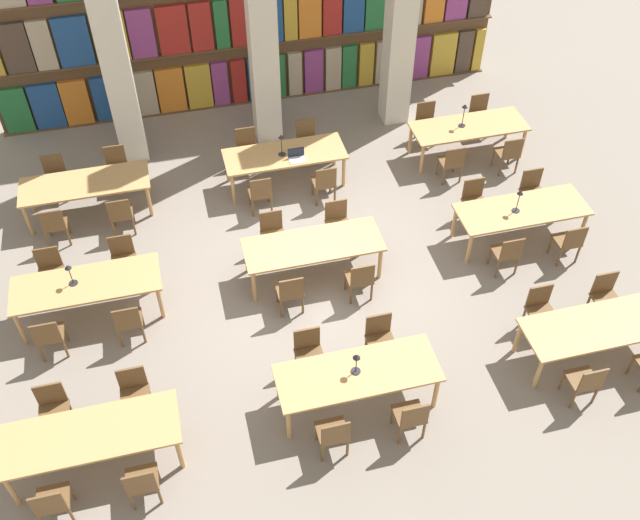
# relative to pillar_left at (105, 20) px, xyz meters

# --- Properties ---
(ground_plane) EXTENTS (40.00, 40.00, 0.00)m
(ground_plane) POSITION_rel_pillar_left_xyz_m (2.82, -4.32, -3.00)
(ground_plane) COLOR gray
(pillar_left) EXTENTS (0.53, 0.53, 6.00)m
(pillar_left) POSITION_rel_pillar_left_xyz_m (0.00, 0.00, 0.00)
(pillar_left) COLOR beige
(pillar_left) RESTS_ON ground_plane
(pillar_center) EXTENTS (0.53, 0.53, 6.00)m
(pillar_center) POSITION_rel_pillar_left_xyz_m (2.82, 0.00, 0.00)
(pillar_center) COLOR beige
(pillar_center) RESTS_ON ground_plane
(reading_table_0) EXTENTS (2.35, 0.86, 0.73)m
(reading_table_0) POSITION_rel_pillar_left_xyz_m (-0.94, -7.04, -2.34)
(reading_table_0) COLOR tan
(reading_table_0) RESTS_ON ground_plane
(chair_0) EXTENTS (0.42, 0.40, 0.86)m
(chair_0) POSITION_rel_pillar_left_xyz_m (-1.48, -7.76, -2.54)
(chair_0) COLOR brown
(chair_0) RESTS_ON ground_plane
(chair_1) EXTENTS (0.42, 0.40, 0.86)m
(chair_1) POSITION_rel_pillar_left_xyz_m (-1.48, -6.33, -2.54)
(chair_1) COLOR brown
(chair_1) RESTS_ON ground_plane
(chair_2) EXTENTS (0.42, 0.40, 0.86)m
(chair_2) POSITION_rel_pillar_left_xyz_m (-0.36, -7.76, -2.54)
(chair_2) COLOR brown
(chair_2) RESTS_ON ground_plane
(chair_3) EXTENTS (0.42, 0.40, 0.86)m
(chair_3) POSITION_rel_pillar_left_xyz_m (-0.36, -6.33, -2.54)
(chair_3) COLOR brown
(chair_3) RESTS_ON ground_plane
(reading_table_1) EXTENTS (2.35, 0.86, 0.73)m
(reading_table_1) POSITION_rel_pillar_left_xyz_m (2.78, -6.96, -2.34)
(reading_table_1) COLOR tan
(reading_table_1) RESTS_ON ground_plane
(chair_4) EXTENTS (0.42, 0.40, 0.86)m
(chair_4) POSITION_rel_pillar_left_xyz_m (2.23, -7.67, -2.54)
(chair_4) COLOR brown
(chair_4) RESTS_ON ground_plane
(chair_5) EXTENTS (0.42, 0.40, 0.86)m
(chair_5) POSITION_rel_pillar_left_xyz_m (2.23, -6.24, -2.54)
(chair_5) COLOR brown
(chair_5) RESTS_ON ground_plane
(chair_6) EXTENTS (0.42, 0.40, 0.86)m
(chair_6) POSITION_rel_pillar_left_xyz_m (3.35, -7.67, -2.54)
(chair_6) COLOR brown
(chair_6) RESTS_ON ground_plane
(chair_7) EXTENTS (0.42, 0.40, 0.86)m
(chair_7) POSITION_rel_pillar_left_xyz_m (3.35, -6.24, -2.54)
(chair_7) COLOR brown
(chair_7) RESTS_ON ground_plane
(desk_lamp_0) EXTENTS (0.14, 0.14, 0.39)m
(desk_lamp_0) POSITION_rel_pillar_left_xyz_m (2.75, -6.94, -2.01)
(desk_lamp_0) COLOR #232328
(desk_lamp_0) RESTS_ON reading_table_1
(reading_table_2) EXTENTS (2.35, 0.86, 0.73)m
(reading_table_2) POSITION_rel_pillar_left_xyz_m (6.56, -7.01, -2.34)
(reading_table_2) COLOR tan
(reading_table_2) RESTS_ON ground_plane
(chair_8) EXTENTS (0.42, 0.40, 0.86)m
(chair_8) POSITION_rel_pillar_left_xyz_m (6.00, -7.73, -2.54)
(chair_8) COLOR brown
(chair_8) RESTS_ON ground_plane
(chair_9) EXTENTS (0.42, 0.40, 0.86)m
(chair_9) POSITION_rel_pillar_left_xyz_m (6.00, -6.30, -2.54)
(chair_9) COLOR brown
(chair_9) RESTS_ON ground_plane
(chair_11) EXTENTS (0.42, 0.40, 0.86)m
(chair_11) POSITION_rel_pillar_left_xyz_m (7.15, -6.30, -2.54)
(chair_11) COLOR brown
(chair_11) RESTS_ON ground_plane
(reading_table_3) EXTENTS (2.35, 0.86, 0.73)m
(reading_table_3) POSITION_rel_pillar_left_xyz_m (-0.94, -4.24, -2.34)
(reading_table_3) COLOR tan
(reading_table_3) RESTS_ON ground_plane
(chair_12) EXTENTS (0.42, 0.40, 0.86)m
(chair_12) POSITION_rel_pillar_left_xyz_m (-1.56, -4.96, -2.54)
(chair_12) COLOR brown
(chair_12) RESTS_ON ground_plane
(chair_13) EXTENTS (0.42, 0.40, 0.86)m
(chair_13) POSITION_rel_pillar_left_xyz_m (-1.56, -3.53, -2.54)
(chair_13) COLOR brown
(chair_13) RESTS_ON ground_plane
(chair_14) EXTENTS (0.42, 0.40, 0.86)m
(chair_14) POSITION_rel_pillar_left_xyz_m (-0.36, -4.96, -2.54)
(chair_14) COLOR brown
(chair_14) RESTS_ON ground_plane
(chair_15) EXTENTS (0.42, 0.40, 0.86)m
(chair_15) POSITION_rel_pillar_left_xyz_m (-0.36, -3.53, -2.54)
(chair_15) COLOR brown
(chair_15) RESTS_ON ground_plane
(desk_lamp_1) EXTENTS (0.14, 0.14, 0.41)m
(desk_lamp_1) POSITION_rel_pillar_left_xyz_m (-1.13, -4.20, -1.99)
(desk_lamp_1) COLOR #232328
(desk_lamp_1) RESTS_ON reading_table_3
(reading_table_4) EXTENTS (2.35, 0.86, 0.73)m
(reading_table_4) POSITION_rel_pillar_left_xyz_m (2.78, -4.25, -2.34)
(reading_table_4) COLOR tan
(reading_table_4) RESTS_ON ground_plane
(chair_16) EXTENTS (0.42, 0.40, 0.86)m
(chair_16) POSITION_rel_pillar_left_xyz_m (2.22, -4.97, -2.54)
(chair_16) COLOR brown
(chair_16) RESTS_ON ground_plane
(chair_17) EXTENTS (0.42, 0.40, 0.86)m
(chair_17) POSITION_rel_pillar_left_xyz_m (2.22, -3.54, -2.54)
(chair_17) COLOR brown
(chair_17) RESTS_ON ground_plane
(chair_18) EXTENTS (0.42, 0.40, 0.86)m
(chair_18) POSITION_rel_pillar_left_xyz_m (3.41, -4.97, -2.54)
(chair_18) COLOR brown
(chair_18) RESTS_ON ground_plane
(chair_19) EXTENTS (0.42, 0.40, 0.86)m
(chair_19) POSITION_rel_pillar_left_xyz_m (3.41, -3.54, -2.54)
(chair_19) COLOR brown
(chair_19) RESTS_ON ground_plane
(reading_table_5) EXTENTS (2.35, 0.86, 0.73)m
(reading_table_5) POSITION_rel_pillar_left_xyz_m (6.59, -4.28, -2.34)
(reading_table_5) COLOR tan
(reading_table_5) RESTS_ON ground_plane
(chair_20) EXTENTS (0.42, 0.40, 0.86)m
(chair_20) POSITION_rel_pillar_left_xyz_m (6.02, -5.00, -2.54)
(chair_20) COLOR brown
(chair_20) RESTS_ON ground_plane
(chair_21) EXTENTS (0.42, 0.40, 0.86)m
(chair_21) POSITION_rel_pillar_left_xyz_m (6.02, -3.57, -2.54)
(chair_21) COLOR brown
(chair_21) RESTS_ON ground_plane
(chair_22) EXTENTS (0.42, 0.40, 0.86)m
(chair_22) POSITION_rel_pillar_left_xyz_m (7.19, -5.00, -2.54)
(chair_22) COLOR brown
(chair_22) RESTS_ON ground_plane
(chair_23) EXTENTS (0.42, 0.40, 0.86)m
(chair_23) POSITION_rel_pillar_left_xyz_m (7.19, -3.57, -2.54)
(chair_23) COLOR brown
(chair_23) RESTS_ON ground_plane
(desk_lamp_2) EXTENTS (0.14, 0.14, 0.46)m
(desk_lamp_2) POSITION_rel_pillar_left_xyz_m (6.45, -4.31, -1.96)
(desk_lamp_2) COLOR #232328
(desk_lamp_2) RESTS_ON reading_table_5
(reading_table_6) EXTENTS (2.35, 0.86, 0.73)m
(reading_table_6) POSITION_rel_pillar_left_xyz_m (-0.92, -1.65, -2.34)
(reading_table_6) COLOR tan
(reading_table_6) RESTS_ON ground_plane
(chair_24) EXTENTS (0.42, 0.40, 0.86)m
(chair_24) POSITION_rel_pillar_left_xyz_m (-1.51, -2.37, -2.54)
(chair_24) COLOR brown
(chair_24) RESTS_ON ground_plane
(chair_25) EXTENTS (0.42, 0.40, 0.86)m
(chair_25) POSITION_rel_pillar_left_xyz_m (-1.51, -0.93, -2.54)
(chair_25) COLOR brown
(chair_25) RESTS_ON ground_plane
(chair_26) EXTENTS (0.42, 0.40, 0.86)m
(chair_26) POSITION_rel_pillar_left_xyz_m (-0.35, -2.37, -2.54)
(chair_26) COLOR brown
(chair_26) RESTS_ON ground_plane
(chair_27) EXTENTS (0.42, 0.40, 0.86)m
(chair_27) POSITION_rel_pillar_left_xyz_m (-0.35, -0.93, -2.54)
(chair_27) COLOR brown
(chair_27) RESTS_ON ground_plane
(reading_table_7) EXTENTS (2.35, 0.86, 0.73)m
(reading_table_7) POSITION_rel_pillar_left_xyz_m (2.85, -1.68, -2.34)
(reading_table_7) COLOR tan
(reading_table_7) RESTS_ON ground_plane
(chair_28) EXTENTS (0.42, 0.40, 0.86)m
(chair_28) POSITION_rel_pillar_left_xyz_m (2.22, -2.39, -2.54)
(chair_28) COLOR brown
(chair_28) RESTS_ON ground_plane
(chair_29) EXTENTS (0.42, 0.40, 0.86)m
(chair_29) POSITION_rel_pillar_left_xyz_m (2.22, -0.96, -2.54)
(chair_29) COLOR brown
(chair_29) RESTS_ON ground_plane
(chair_30) EXTENTS (0.42, 0.40, 0.86)m
(chair_30) POSITION_rel_pillar_left_xyz_m (3.46, -2.39, -2.54)
(chair_30) COLOR brown
(chair_30) RESTS_ON ground_plane
(chair_31) EXTENTS (0.42, 0.40, 0.86)m
(chair_31) POSITION_rel_pillar_left_xyz_m (3.46, -0.96, -2.54)
(chair_31) COLOR brown
(chair_31) RESTS_ON ground_plane
(desk_lamp_3) EXTENTS (0.14, 0.14, 0.46)m
(desk_lamp_3) POSITION_rel_pillar_left_xyz_m (2.79, -1.70, -1.96)
(desk_lamp_3) COLOR #232328
(desk_lamp_3) RESTS_ON reading_table_7
(laptop) EXTENTS (0.32, 0.22, 0.21)m
(laptop) POSITION_rel_pillar_left_xyz_m (3.04, -1.91, -2.23)
(laptop) COLOR silver
(laptop) RESTS_ON reading_table_7
(reading_table_8) EXTENTS (2.35, 0.86, 0.73)m
(reading_table_8) POSITION_rel_pillar_left_xyz_m (6.66, -1.67, -2.34)
(reading_table_8) COLOR tan
(reading_table_8) RESTS_ON ground_plane
(chair_32) EXTENTS (0.42, 0.40, 0.86)m
(chair_32) POSITION_rel_pillar_left_xyz_m (6.04, -2.39, -2.54)
(chair_32) COLOR brown
(chair_32) RESTS_ON ground_plane
(chair_33) EXTENTS (0.42, 0.40, 0.86)m
(chair_33) POSITION_rel_pillar_left_xyz_m (6.04, -0.96, -2.54)
(chair_33) COLOR brown
(chair_33) RESTS_ON ground_plane
(chair_34) EXTENTS (0.42, 0.40, 0.86)m
(chair_34) POSITION_rel_pillar_left_xyz_m (7.25, -2.39, -2.54)
(chair_34) COLOR brown
(chair_34) RESTS_ON ground_plane
(chair_35) EXTENTS (0.42, 0.40, 0.86)m
(chair_35) POSITION_rel_pillar_left_xyz_m (7.25, -0.96, -2.54)
(chair_35) COLOR brown
(chair_35) RESTS_ON ground_plane
(desk_lamp_4) EXTENTS (0.14, 0.14, 0.50)m
(desk_lamp_4) POSITION_rel_pillar_left_xyz_m (6.51, -1.65, -1.93)
(desk_lamp_4) COLOR #232328
(desk_lamp_4) RESTS_ON reading_table_8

